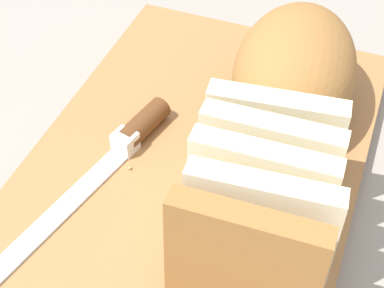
# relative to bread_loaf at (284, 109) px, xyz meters

# --- Properties ---
(ground_plane) EXTENTS (3.00, 3.00, 0.00)m
(ground_plane) POSITION_rel_bread_loaf_xyz_m (0.06, -0.07, -0.07)
(ground_plane) COLOR gray
(cutting_board) EXTENTS (0.49, 0.32, 0.02)m
(cutting_board) POSITION_rel_bread_loaf_xyz_m (0.06, -0.07, -0.06)
(cutting_board) COLOR #9E6B3D
(cutting_board) RESTS_ON ground_plane
(bread_loaf) EXTENTS (0.34, 0.16, 0.11)m
(bread_loaf) POSITION_rel_bread_loaf_xyz_m (0.00, 0.00, 0.00)
(bread_loaf) COLOR #996633
(bread_loaf) RESTS_ON cutting_board
(bread_knife) EXTENTS (0.25, 0.07, 0.02)m
(bread_knife) POSITION_rel_bread_loaf_xyz_m (0.06, -0.14, -0.04)
(bread_knife) COLOR silver
(bread_knife) RESTS_ON cutting_board
(crumb_near_knife) EXTENTS (0.00, 0.00, 0.00)m
(crumb_near_knife) POSITION_rel_bread_loaf_xyz_m (0.08, -0.12, -0.05)
(crumb_near_knife) COLOR tan
(crumb_near_knife) RESTS_ON cutting_board
(crumb_near_loaf) EXTENTS (0.01, 0.01, 0.01)m
(crumb_near_loaf) POSITION_rel_bread_loaf_xyz_m (-0.02, -0.07, -0.05)
(crumb_near_loaf) COLOR tan
(crumb_near_loaf) RESTS_ON cutting_board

